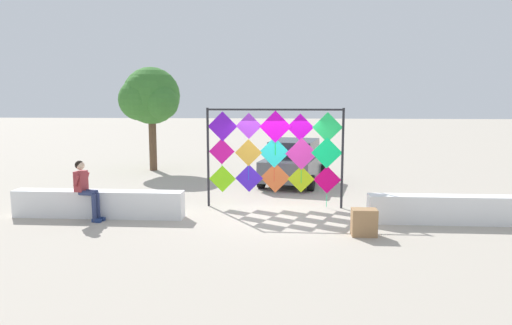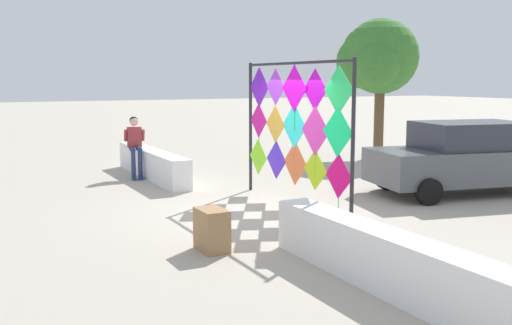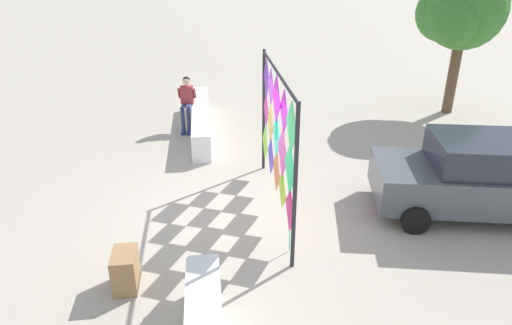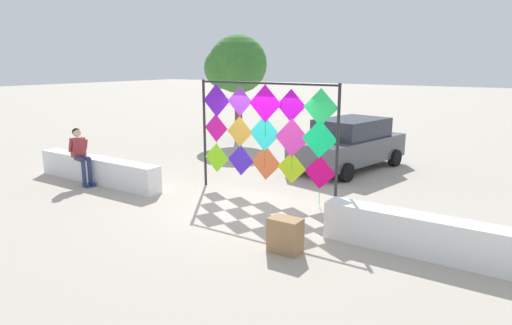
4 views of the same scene
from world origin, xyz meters
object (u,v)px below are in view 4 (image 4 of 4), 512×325
at_px(kite_display_rack, 266,130).
at_px(parked_car, 349,144).
at_px(seated_vendor, 80,152).
at_px(tree_broadleaf, 234,65).
at_px(cardboard_box_large, 285,235).

distance_m(kite_display_rack, parked_car, 4.17).
bearing_deg(seated_vendor, tree_broadleaf, 95.33).
distance_m(cardboard_box_large, tree_broadleaf, 12.21).
bearing_deg(cardboard_box_large, seated_vendor, 173.20).
distance_m(seated_vendor, tree_broadleaf, 8.54).
xyz_separation_m(kite_display_rack, cardboard_box_large, (2.11, -2.68, -1.38)).
xyz_separation_m(parked_car, tree_broadleaf, (-6.16, 2.32, 2.38)).
distance_m(kite_display_rack, cardboard_box_large, 3.68).
height_order(parked_car, cardboard_box_large, parked_car).
bearing_deg(kite_display_rack, parked_car, 81.95).
bearing_deg(parked_car, seated_vendor, -132.51).
distance_m(parked_car, tree_broadleaf, 7.00).
bearing_deg(tree_broadleaf, seated_vendor, -84.67).
xyz_separation_m(kite_display_rack, seated_vendor, (-4.82, -1.85, -0.77)).
relative_size(seated_vendor, cardboard_box_large, 2.49).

